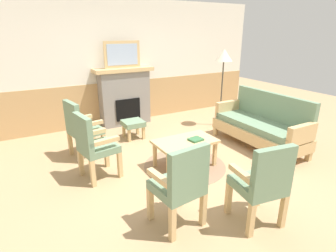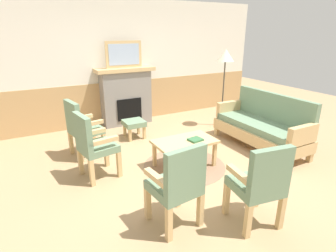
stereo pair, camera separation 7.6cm
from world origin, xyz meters
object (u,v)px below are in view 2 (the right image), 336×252
book_on_table (195,140)px  floor_lamp_by_couch (225,60)px  armchair_by_window_left (81,126)px  armchair_front_left (260,182)px  framed_picture (124,54)px  footstool (134,124)px  coffee_table (185,144)px  couch (262,126)px  armchair_front_center (178,183)px  armchair_near_fireplace (93,143)px  fireplace (126,96)px

book_on_table → floor_lamp_by_couch: size_ratio=0.12×
armchair_by_window_left → armchair_front_left: same height
framed_picture → book_on_table: (0.20, -2.52, -1.10)m
footstool → coffee_table: bearing=-80.5°
framed_picture → coffee_table: framed_picture is taller
couch → book_on_table: couch is taller
framed_picture → armchair_front_center: (-0.74, -3.59, -1.02)m
armchair_near_fireplace → armchair_by_window_left: size_ratio=1.00×
framed_picture → floor_lamp_by_couch: size_ratio=0.48×
coffee_table → couch: bearing=-0.5°
fireplace → framed_picture: bearing=90.0°
book_on_table → armchair_front_left: size_ratio=0.21×
armchair_front_left → armchair_by_window_left: bearing=115.6°
couch → armchair_front_left: size_ratio=1.84×
couch → armchair_front_left: same height
framed_picture → armchair_by_window_left: 2.07m
book_on_table → armchair_front_left: bearing=-96.6°
armchair_near_fireplace → floor_lamp_by_couch: size_ratio=0.58×
fireplace → armchair_by_window_left: (-1.26, -1.29, -0.11)m
framed_picture → footstool: framed_picture is taller
coffee_table → armchair_by_window_left: armchair_by_window_left is taller
coffee_table → armchair_front_left: 1.56m
couch → floor_lamp_by_couch: floor_lamp_by_couch is taller
fireplace → armchair_near_fireplace: bearing=-121.1°
fireplace → floor_lamp_by_couch: size_ratio=0.77×
armchair_front_center → coffee_table: bearing=55.2°
framed_picture → floor_lamp_by_couch: framed_picture is taller
armchair_front_center → floor_lamp_by_couch: bearing=43.5°
couch → footstool: size_ratio=4.50×
coffee_table → armchair_front_left: size_ratio=0.98×
armchair_near_fireplace → armchair_front_left: same height
coffee_table → armchair_by_window_left: (-1.32, 1.14, 0.15)m
book_on_table → armchair_near_fireplace: size_ratio=0.21×
fireplace → framed_picture: (0.00, 0.00, 0.91)m
framed_picture → book_on_table: 2.75m
coffee_table → armchair_near_fireplace: size_ratio=0.98×
couch → footstool: bearing=141.3°
framed_picture → book_on_table: bearing=-85.4°
couch → armchair_front_left: 2.28m
couch → armchair_front_center: bearing=-155.0°
fireplace → coffee_table: (0.06, -2.43, -0.27)m
floor_lamp_by_couch → armchair_front_left: bearing=-122.4°
coffee_table → armchair_near_fireplace: (-1.33, 0.33, 0.15)m
armchair_front_left → armchair_near_fireplace: bearing=124.5°
armchair_near_fireplace → armchair_by_window_left: 0.81m
couch → armchair_near_fireplace: (-2.97, 0.35, 0.14)m
book_on_table → armchair_front_left: armchair_front_left is taller
fireplace → couch: size_ratio=0.72×
footstool → armchair_front_left: bearing=-85.9°
book_on_table → footstool: (-0.39, 1.59, -0.17)m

